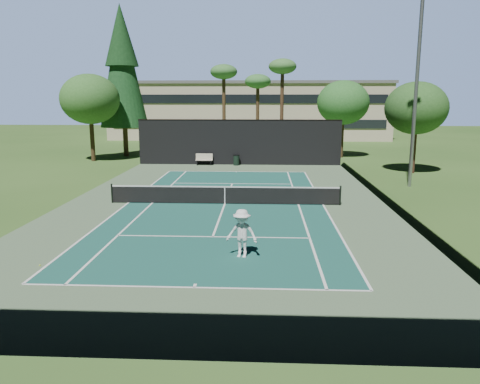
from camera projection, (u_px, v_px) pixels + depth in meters
The scene contains 22 objects.
ground at pixel (225, 204), 26.21m from camera, with size 160.00×160.00×0.00m, color #345A21.
apron_slab at pixel (225, 204), 26.21m from camera, with size 18.00×32.00×0.01m, color #54714F.
court_surface at pixel (225, 204), 26.21m from camera, with size 10.97×23.77×0.01m, color #1A554B.
court_lines at pixel (225, 204), 26.21m from camera, with size 11.07×23.87×0.01m.
tennis_net at pixel (225, 194), 26.10m from camera, with size 12.90×0.10×1.10m.
fence at pixel (225, 169), 25.88m from camera, with size 18.04×32.05×4.03m.
player at pixel (242, 233), 17.27m from camera, with size 1.18×0.68×1.82m, color white.
tennis_ball_a at pixel (40, 265), 16.48m from camera, with size 0.06×0.06×0.06m, color #C6E534.
tennis_ball_b at pixel (177, 200), 27.10m from camera, with size 0.07×0.07×0.07m, color #C8E534.
tennis_ball_c at pixel (269, 197), 28.02m from camera, with size 0.07×0.07×0.07m, color #E0EF36.
tennis_ball_d at pixel (142, 191), 29.76m from camera, with size 0.06×0.06×0.06m, color #C8DA31.
park_bench at pixel (204, 159), 41.60m from camera, with size 1.50×0.45×1.02m.
trash_bin at pixel (236, 160), 41.41m from camera, with size 0.56×0.56×0.95m.
pine_tree at pixel (122, 60), 46.47m from camera, with size 4.80×4.80×15.00m.
palm_a at pixel (224, 75), 48.22m from camera, with size 2.80×2.80×9.32m.
palm_b at pixel (258, 84), 50.17m from camera, with size 2.80×2.80×8.42m.
palm_c at pixel (282, 70), 46.87m from camera, with size 2.80×2.80×9.77m.
decid_tree_a at pixel (343, 103), 46.22m from camera, with size 5.12×5.12×7.62m.
decid_tree_b at pixel (416, 108), 36.30m from camera, with size 4.80×4.80×7.14m.
decid_tree_c at pixel (90, 99), 43.39m from camera, with size 5.44×5.44×8.09m.
campus_building at pixel (249, 110), 70.43m from camera, with size 40.50×12.50×8.30m.
light_pole at pixel (416, 88), 30.25m from camera, with size 0.90×0.25×12.22m.
Camera 1 is at (2.10, -25.50, 5.79)m, focal length 35.00 mm.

